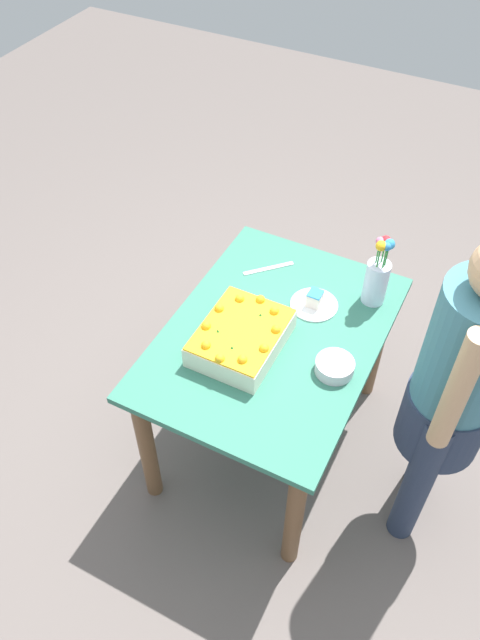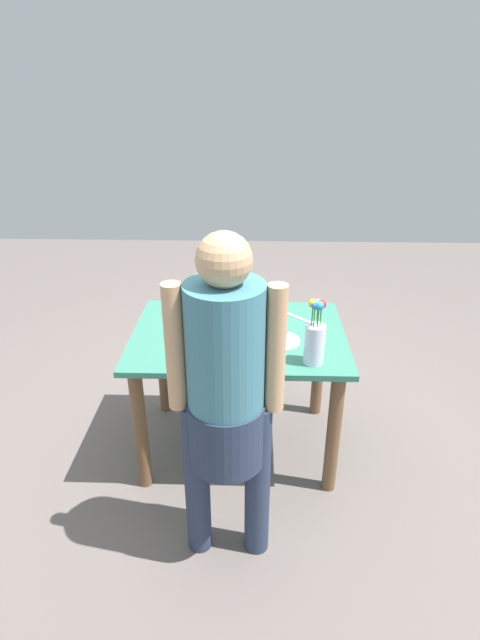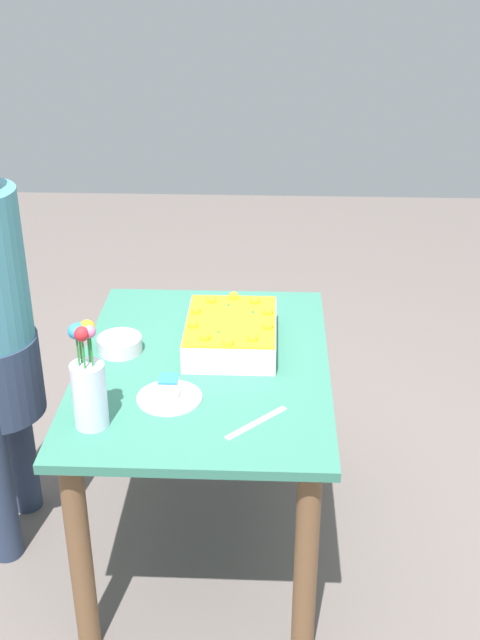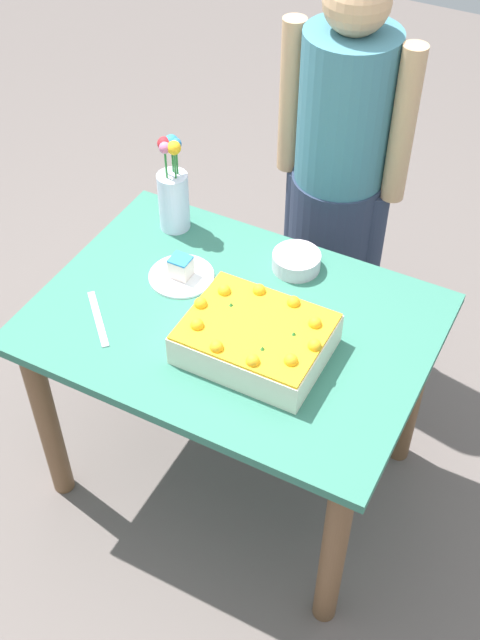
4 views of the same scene
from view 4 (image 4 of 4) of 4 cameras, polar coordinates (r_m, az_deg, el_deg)
The scene contains 8 objects.
ground_plane at distance 2.84m, azimuth -0.42°, elevation -10.52°, with size 8.00×8.00×0.00m, color #655B57.
dining_table at distance 2.38m, azimuth -0.50°, elevation -2.28°, with size 1.12×0.81×0.74m.
sheet_cake at distance 2.15m, azimuth 1.13°, elevation -1.29°, with size 0.38×0.30×0.12m.
serving_plate_with_slice at distance 2.40m, azimuth -4.20°, elevation 3.40°, with size 0.20×0.20×0.07m.
cake_knife at distance 2.31m, azimuth -10.06°, elevation 0.11°, with size 0.23×0.02×0.00m, color silver.
flower_vase at distance 2.52m, azimuth -4.77°, elevation 8.98°, with size 0.10×0.10×0.32m.
fruit_bowl at distance 2.43m, azimuth 4.03°, elevation 4.20°, with size 0.15×0.15×0.05m, color silver.
person_standing at distance 2.70m, azimuth 7.15°, elevation 11.07°, with size 0.45×0.31×1.49m.
Camera 4 is at (-0.77, 1.42, 2.34)m, focal length 45.00 mm.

